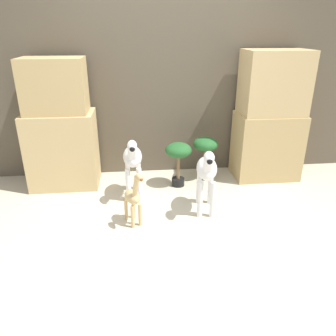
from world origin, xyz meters
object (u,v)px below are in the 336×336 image
Objects in this scene: zebra_left at (133,160)px; potted_palm_front at (178,154)px; giraffe_figurine at (133,197)px; potted_palm_back at (205,147)px; zebra_right at (207,172)px.

zebra_left is 1.35× the size of potted_palm_front.
giraffe_figurine is 1.33m from potted_palm_back.
zebra_left is 0.59m from potted_palm_front.
potted_palm_back is at bearing 23.32° from zebra_left.
zebra_right is at bearing -28.61° from zebra_left.
potted_palm_back is at bearing 23.86° from potted_palm_front.
zebra_left is 0.98m from potted_palm_back.
zebra_left is at bearing -157.04° from potted_palm_front.
zebra_left reaches higher than potted_palm_back.
zebra_left is (-0.74, 0.41, 0.00)m from zebra_right.
potted_palm_back is (0.90, 0.97, 0.14)m from giraffe_figurine.
giraffe_figurine is at bearing -132.99° from potted_palm_back.
giraffe_figurine is 1.10× the size of potted_palm_front.
zebra_right reaches higher than potted_palm_front.
potted_palm_front is at bearing -156.14° from potted_palm_back.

